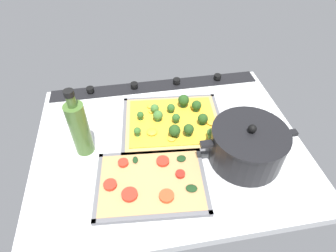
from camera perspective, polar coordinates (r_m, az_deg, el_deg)
name	(u,v)px	position (r cm, az deg, el deg)	size (l,w,h in cm)	color
ground_plane	(169,144)	(92.20, 0.16, -3.76)	(84.52, 67.38, 3.00)	silver
stove_control_panel	(156,85)	(113.19, -2.50, 8.20)	(81.14, 7.00, 2.60)	black
baking_tray_front	(173,124)	(96.45, 0.92, 0.51)	(36.28, 30.83, 1.30)	slate
broccoli_pizza	(174,120)	(95.28, 1.29, 1.20)	(33.67, 28.22, 6.07)	tan
baking_tray_back	(151,183)	(80.74, -3.37, -11.46)	(32.64, 25.11, 1.30)	slate
veggie_pizza_back	(151,182)	(80.18, -3.49, -11.16)	(30.04, 22.51, 1.90)	tan
cooking_pot	(247,145)	(85.42, 15.76, -3.79)	(28.73, 21.96, 13.77)	black
oil_bottle	(79,128)	(85.76, -17.49, -0.32)	(5.62, 5.62, 22.94)	#476B2D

